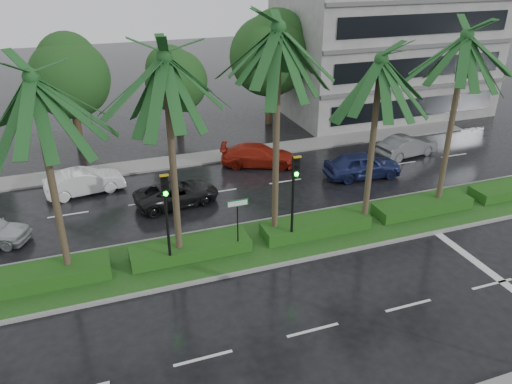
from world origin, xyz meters
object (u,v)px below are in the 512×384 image
object	(u,v)px
car_blue	(362,165)
signal_median_left	(166,208)
street_sign	(238,213)
car_white	(85,182)
car_darkgrey	(177,193)
car_red	(258,155)
car_grey	(407,146)

from	to	relation	value
car_blue	signal_median_left	bearing A→B (deg)	119.93
signal_median_left	street_sign	world-z (taller)	signal_median_left
car_white	car_darkgrey	bearing A→B (deg)	-132.64
street_sign	car_darkgrey	world-z (taller)	street_sign
car_darkgrey	car_blue	size ratio (longest dim) A/B	0.98
street_sign	car_white	distance (m)	10.80
street_sign	car_blue	distance (m)	11.10
signal_median_left	car_white	xyz separation A→B (m)	(-3.00, 9.05, -2.31)
signal_median_left	car_red	size ratio (longest dim) A/B	0.94
street_sign	car_red	world-z (taller)	street_sign
car_blue	car_darkgrey	bearing A→B (deg)	93.93
signal_median_left	car_darkgrey	size ratio (longest dim) A/B	0.99
street_sign	car_blue	xyz separation A→B (m)	(9.50, 5.59, -1.35)
street_sign	car_grey	world-z (taller)	street_sign
signal_median_left	car_blue	bearing A→B (deg)	24.78
street_sign	car_red	xyz separation A→B (m)	(4.35, 9.35, -1.45)
signal_median_left	car_red	bearing A→B (deg)	52.36
car_white	car_grey	distance (m)	20.04
street_sign	car_white	xyz separation A→B (m)	(-6.00, 8.87, -1.43)
car_darkgrey	car_grey	xyz separation A→B (m)	(15.50, 1.73, 0.06)
car_darkgrey	car_grey	world-z (taller)	car_grey
car_red	car_grey	xyz separation A→B (m)	(9.65, -1.79, 0.01)
signal_median_left	car_darkgrey	xyz separation A→B (m)	(1.50, 6.00, -2.38)
car_white	car_red	size ratio (longest dim) A/B	0.90
signal_median_left	car_blue	distance (m)	13.95
car_white	car_darkgrey	xyz separation A→B (m)	(4.50, -3.05, -0.07)
car_white	car_grey	bearing A→B (deg)	-102.30
car_white	car_darkgrey	world-z (taller)	car_white
car_white	car_blue	distance (m)	15.84
car_grey	signal_median_left	bearing A→B (deg)	106.15
signal_median_left	car_grey	bearing A→B (deg)	24.47
signal_median_left	street_sign	xyz separation A→B (m)	(3.00, 0.18, -0.87)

